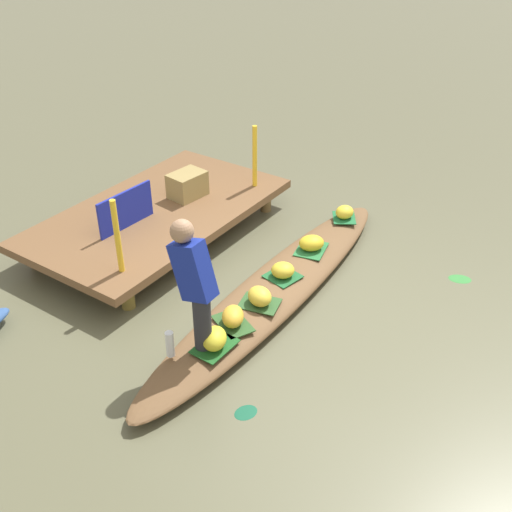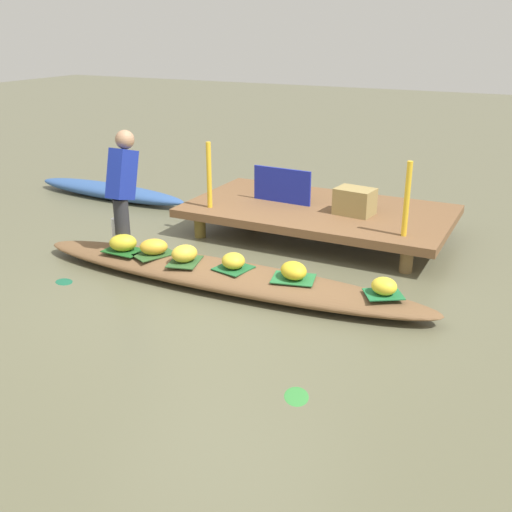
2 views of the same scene
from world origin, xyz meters
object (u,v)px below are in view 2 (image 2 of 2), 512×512
(banana_bunch_0, at_px, (294,271))
(water_bottle, at_px, (115,229))
(banana_bunch_3, at_px, (384,286))
(banana_bunch_2, at_px, (184,254))
(vendor_person, at_px, (123,183))
(produce_crate, at_px, (355,201))
(moored_boat, at_px, (110,191))
(banana_bunch_1, at_px, (154,247))
(banana_bunch_4, at_px, (123,243))
(banana_bunch_5, at_px, (233,261))
(vendor_boat, at_px, (222,275))
(market_banner, at_px, (282,185))

(banana_bunch_0, xyz_separation_m, water_bottle, (-2.23, 0.14, 0.04))
(banana_bunch_3, distance_m, water_bottle, 3.10)
(banana_bunch_2, height_order, water_bottle, water_bottle)
(vendor_person, height_order, produce_crate, vendor_person)
(moored_boat, xyz_separation_m, produce_crate, (3.92, -0.28, 0.41))
(banana_bunch_1, height_order, produce_crate, produce_crate)
(moored_boat, bearing_deg, banana_bunch_1, -39.68)
(banana_bunch_4, distance_m, banana_bunch_5, 1.29)
(banana_bunch_1, relative_size, banana_bunch_2, 1.07)
(vendor_boat, relative_size, produce_crate, 9.98)
(banana_bunch_2, distance_m, banana_bunch_4, 0.76)
(banana_bunch_4, bearing_deg, banana_bunch_0, 3.39)
(vendor_boat, bearing_deg, banana_bunch_3, 0.72)
(vendor_person, xyz_separation_m, produce_crate, (2.00, 1.76, -0.39))
(vendor_boat, distance_m, market_banner, 1.95)
(banana_bunch_4, distance_m, vendor_person, 0.63)
(banana_bunch_0, bearing_deg, banana_bunch_5, -177.90)
(banana_bunch_4, bearing_deg, moored_boat, 132.24)
(banana_bunch_3, xyz_separation_m, water_bottle, (-3.10, 0.10, 0.04))
(banana_bunch_3, height_order, banana_bunch_5, banana_bunch_3)
(vendor_boat, height_order, banana_bunch_0, banana_bunch_0)
(vendor_boat, relative_size, banana_bunch_2, 16.08)
(vendor_boat, height_order, banana_bunch_1, banana_bunch_1)
(banana_bunch_1, xyz_separation_m, banana_bunch_2, (0.40, -0.03, 0.00))
(banana_bunch_0, relative_size, banana_bunch_3, 1.22)
(banana_bunch_2, xyz_separation_m, banana_bunch_5, (0.53, 0.07, -0.01))
(banana_bunch_0, xyz_separation_m, banana_bunch_1, (-1.57, -0.06, 0.00))
(market_banner, bearing_deg, banana_bunch_1, -104.51)
(banana_bunch_3, relative_size, vendor_person, 0.19)
(moored_boat, bearing_deg, banana_bunch_5, -30.00)
(banana_bunch_3, bearing_deg, vendor_boat, -178.30)
(banana_bunch_1, relative_size, banana_bunch_3, 1.25)
(banana_bunch_1, bearing_deg, moored_boat, 137.71)
(vendor_person, distance_m, produce_crate, 2.69)
(vendor_boat, relative_size, market_banner, 5.62)
(banana_bunch_1, height_order, banana_bunch_4, banana_bunch_4)
(vendor_boat, relative_size, water_bottle, 17.48)
(banana_bunch_0, bearing_deg, banana_bunch_1, -177.89)
(vendor_boat, bearing_deg, water_bottle, 173.05)
(vendor_person, xyz_separation_m, water_bottle, (-0.25, 0.11, -0.58))
(banana_bunch_3, distance_m, produce_crate, 1.97)
(banana_bunch_2, bearing_deg, banana_bunch_3, 3.48)
(vendor_boat, bearing_deg, market_banner, 94.76)
(banana_bunch_3, height_order, produce_crate, produce_crate)
(banana_bunch_5, bearing_deg, vendor_boat, 176.47)
(banana_bunch_2, distance_m, banana_bunch_3, 2.04)
(water_bottle, xyz_separation_m, produce_crate, (2.24, 1.65, 0.19))
(vendor_boat, xyz_separation_m, produce_crate, (0.79, 1.80, 0.42))
(moored_boat, xyz_separation_m, water_bottle, (1.68, -1.93, 0.22))
(produce_crate, bearing_deg, vendor_boat, -113.70)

